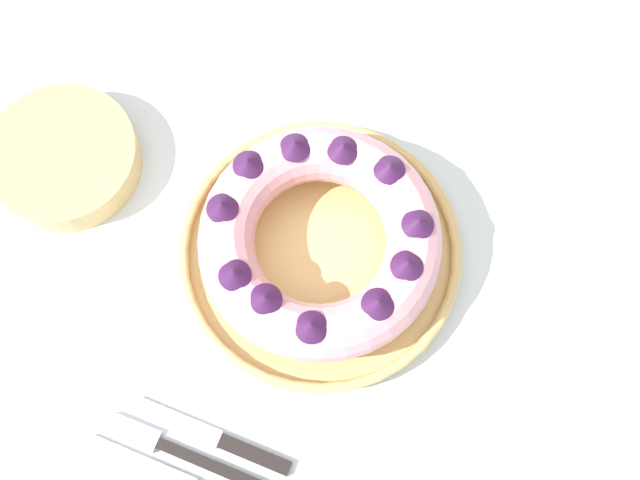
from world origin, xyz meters
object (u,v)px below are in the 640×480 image
Objects in this scene: serving_dish at (320,252)px; cake_knife at (223,441)px; fork at (182,453)px; bundt_cake at (320,239)px; side_bowl at (65,158)px.

cake_knife is at bearing 175.11° from serving_dish.
bundt_cake is at bearing -12.91° from fork.
serving_dish is 0.23m from cake_knife.
serving_dish is 0.32m from side_bowl.
serving_dish is 1.84× the size of side_bowl.
bundt_cake reaches higher than fork.
side_bowl is (0.23, 0.30, 0.02)m from cake_knife.
cake_knife is 0.38m from side_bowl.
serving_dish is at bearing -12.93° from fork.
side_bowl is at bearing 90.92° from bundt_cake.
cake_knife is at bearing 175.13° from bundt_cake.
bundt_cake reaches higher than cake_knife.
bundt_cake reaches higher than side_bowl.
fork is at bearing 126.89° from cake_knife.
bundt_cake is 1.52× the size of side_bowl.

